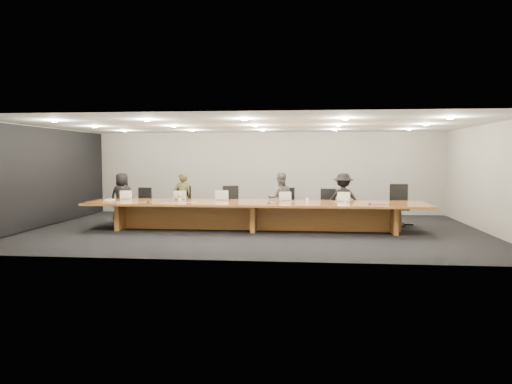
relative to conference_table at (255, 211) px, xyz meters
The scene contains 29 objects.
ground 0.52m from the conference_table, ahead, with size 12.00×12.00×0.00m, color black.
back_wall 4.10m from the conference_table, 90.00° to the left, with size 12.00×0.02×2.80m, color beige.
left_wall_panel 6.00m from the conference_table, behind, with size 0.08×7.84×2.74m, color black.
conference_table is the anchor object (origin of this frame).
chair_far_left 3.82m from the conference_table, 159.69° to the left, with size 0.54×0.54×1.05m, color black, non-canonical shape.
chair_left 2.63m from the conference_table, 153.26° to the left, with size 0.57×0.57×1.12m, color black, non-canonical shape.
chair_mid_left 1.47m from the conference_table, 123.39° to the left, with size 0.58×0.58×1.13m, color black, non-canonical shape.
chair_mid_right 1.51m from the conference_table, 58.32° to the left, with size 0.55×0.55×1.08m, color black, non-canonical shape.
chair_right 2.34m from the conference_table, 33.04° to the left, with size 0.54×0.54×1.06m, color black, non-canonical shape.
chair_far_right 4.17m from the conference_table, 16.89° to the left, with size 0.62×0.62×1.21m, color black, non-canonical shape.
person_a 4.29m from the conference_table, 164.16° to the left, with size 0.73×0.48×1.50m, color black.
person_b 2.64m from the conference_table, 151.01° to the left, with size 0.54×0.36×1.49m, color #37371E.
person_c 1.41m from the conference_table, 64.02° to the left, with size 0.73×0.57×1.50m, color #4F4F51.
person_d 2.72m from the conference_table, 26.72° to the left, with size 0.97×0.56×1.49m, color black.
laptop_a 3.76m from the conference_table, behind, with size 0.33×0.24×0.26m, color #C7B398, non-canonical shape.
laptop_b 2.19m from the conference_table, behind, with size 0.35×0.26×0.28m, color tan, non-canonical shape.
laptop_c 1.07m from the conference_table, 161.87° to the left, with size 0.37×0.27×0.29m, color #B6AB8B, non-canonical shape.
laptop_d 0.96m from the conference_table, 22.56° to the left, with size 0.34×0.25×0.27m, color tan, non-canonical shape.
laptop_e 2.37m from the conference_table, ahead, with size 0.35×0.25×0.28m, color tan, non-canonical shape.
water_bottle 2.13m from the conference_table, behind, with size 0.08×0.08×0.24m, color silver.
amber_mug 2.20m from the conference_table, behind, with size 0.07×0.07×0.09m, color brown.
paper_cup_near 1.45m from the conference_table, 12.68° to the left, with size 0.08×0.08×0.10m, color white.
paper_cup_far 2.43m from the conference_table, ahead, with size 0.07×0.07×0.08m, color white.
notepad 4.10m from the conference_table, behind, with size 0.28×0.22×0.02m, color silver.
lime_gadget 4.12m from the conference_table, behind, with size 0.15×0.08×0.02m, color green.
av_box 3.70m from the conference_table, 168.81° to the right, with size 0.22×0.17×0.03m, color silver.
mic_left 2.86m from the conference_table, behind, with size 0.11×0.11×0.03m, color black.
mic_center 0.58m from the conference_table, 39.58° to the right, with size 0.10×0.10×0.03m, color black.
mic_right 3.00m from the conference_table, ahead, with size 0.11×0.11×0.03m, color black.
Camera 1 is at (1.41, -13.19, 1.95)m, focal length 35.00 mm.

